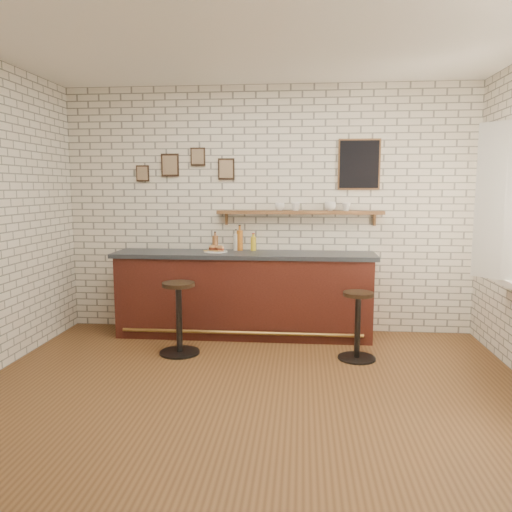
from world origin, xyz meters
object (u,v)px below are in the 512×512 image
object	(u,v)px
bar_counter	(244,294)
sandwich_plate	(216,251)
condiment_bottle_yellow	(253,243)
shelf_cup_b	(296,206)
shelf_cup_a	(280,207)
shelf_cup_c	(330,206)
bar_stool_left	(179,316)
bitters_bottle_white	(236,242)
shelf_cup_d	(346,207)
ciabatta_sandwich	(216,248)
bar_stool_right	(358,323)
bitters_bottle_brown	(215,243)
bitters_bottle_amber	(240,240)

from	to	relation	value
bar_counter	sandwich_plate	size ratio (longest dim) A/B	11.07
condiment_bottle_yellow	shelf_cup_b	bearing A→B (deg)	1.84
shelf_cup_a	shelf_cup_c	xyz separation A→B (m)	(0.60, 0.00, 0.01)
condiment_bottle_yellow	bar_counter	bearing A→B (deg)	-117.66
sandwich_plate	shelf_cup_b	world-z (taller)	shelf_cup_b
condiment_bottle_yellow	bar_stool_left	xyz separation A→B (m)	(-0.71, -0.93, -0.68)
bitters_bottle_white	bar_stool_left	xyz separation A→B (m)	(-0.50, -0.93, -0.70)
bitters_bottle_white	shelf_cup_d	size ratio (longest dim) A/B	2.50
bar_counter	sandwich_plate	world-z (taller)	sandwich_plate
bar_counter	ciabatta_sandwich	bearing A→B (deg)	175.74
sandwich_plate	shelf_cup_d	size ratio (longest dim) A/B	2.69
shelf_cup_c	shelf_cup_b	bearing A→B (deg)	86.09
bar_counter	condiment_bottle_yellow	world-z (taller)	condiment_bottle_yellow
bitters_bottle_white	condiment_bottle_yellow	xyz separation A→B (m)	(0.21, 0.00, -0.02)
shelf_cup_a	bar_counter	bearing A→B (deg)	-156.82
bar_stool_right	shelf_cup_c	bearing A→B (deg)	104.92
bar_stool_left	bitters_bottle_brown	bearing A→B (deg)	75.63
condiment_bottle_yellow	bar_stool_right	world-z (taller)	condiment_bottle_yellow
bar_counter	shelf_cup_d	size ratio (longest dim) A/B	29.83
bar_stool_right	shelf_cup_b	size ratio (longest dim) A/B	6.64
bitters_bottle_amber	shelf_cup_d	distance (m)	1.34
bitters_bottle_brown	shelf_cup_b	distance (m)	1.08
bitters_bottle_white	bar_stool_right	xyz separation A→B (m)	(1.39, -0.93, -0.73)
shelf_cup_c	shelf_cup_d	xyz separation A→B (m)	(0.19, 0.00, -0.01)
bar_stool_right	shelf_cup_c	distance (m)	1.53
ciabatta_sandwich	shelf_cup_a	size ratio (longest dim) A/B	1.75
condiment_bottle_yellow	shelf_cup_a	bearing A→B (deg)	2.94
condiment_bottle_yellow	ciabatta_sandwich	bearing A→B (deg)	-159.59
ciabatta_sandwich	bitters_bottle_white	size ratio (longest dim) A/B	0.79
bitters_bottle_white	bar_stool_right	distance (m)	1.83
bitters_bottle_white	bar_stool_left	distance (m)	1.26
condiment_bottle_yellow	shelf_cup_a	size ratio (longest dim) A/B	1.82
ciabatta_sandwich	bar_stool_left	size ratio (longest dim) A/B	0.26
bitters_bottle_brown	shelf_cup_b	size ratio (longest dim) A/B	2.16
shelf_cup_a	shelf_cup_c	size ratio (longest dim) A/B	0.86
bar_counter	bar_stool_right	size ratio (longest dim) A/B	4.36
bar_counter	shelf_cup_b	world-z (taller)	shelf_cup_b
bar_counter	bitters_bottle_amber	size ratio (longest dim) A/B	9.81
sandwich_plate	bar_stool_right	world-z (taller)	sandwich_plate
shelf_cup_a	shelf_cup_d	xyz separation A→B (m)	(0.79, 0.00, 0.00)
shelf_cup_d	ciabatta_sandwich	bearing A→B (deg)	-171.52
bitters_bottle_white	bitters_bottle_amber	size ratio (longest dim) A/B	0.82
bitters_bottle_brown	condiment_bottle_yellow	world-z (taller)	bitters_bottle_brown
bitters_bottle_brown	condiment_bottle_yellow	size ratio (longest dim) A/B	1.08
bar_stool_left	shelf_cup_d	size ratio (longest dim) A/B	7.49
shelf_cup_d	shelf_cup_a	bearing A→B (deg)	-178.03
bar_stool_left	shelf_cup_c	bearing A→B (deg)	29.98
sandwich_plate	bitters_bottle_amber	world-z (taller)	bitters_bottle_amber
ciabatta_sandwich	bar_stool_left	world-z (taller)	ciabatta_sandwich
bitters_bottle_amber	shelf_cup_c	size ratio (longest dim) A/B	2.30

